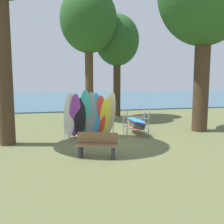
# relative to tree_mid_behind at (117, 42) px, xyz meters

# --- Properties ---
(ground_plane) EXTENTS (80.00, 80.00, 0.00)m
(ground_plane) POSITION_rel_tree_mid_behind_xyz_m (-1.94, -7.01, -5.39)
(ground_plane) COLOR #60663D
(lake_water) EXTENTS (80.00, 36.00, 0.10)m
(lake_water) POSITION_rel_tree_mid_behind_xyz_m (-1.94, 21.11, -5.34)
(lake_water) COLOR #38607A
(lake_water) RESTS_ON ground
(tree_mid_behind) EXTENTS (3.14, 3.14, 7.31)m
(tree_mid_behind) POSITION_rel_tree_mid_behind_xyz_m (0.00, 0.00, 0.00)
(tree_mid_behind) COLOR #42301E
(tree_mid_behind) RESTS_ON ground
(tree_far_left_back) EXTENTS (3.68, 3.68, 8.66)m
(tree_far_left_back) POSITION_rel_tree_mid_behind_xyz_m (-2.20, -1.08, 1.05)
(tree_far_left_back) COLOR #4C3823
(tree_far_left_back) RESTS_ON ground
(leaning_board_pile) EXTENTS (2.49, 0.91, 2.24)m
(leaning_board_pile) POSITION_rel_tree_mid_behind_xyz_m (-2.97, -6.36, -4.36)
(leaning_board_pile) COLOR white
(leaning_board_pile) RESTS_ON ground
(board_storage_rack) EXTENTS (1.15, 2.12, 1.25)m
(board_storage_rack) POSITION_rel_tree_mid_behind_xyz_m (-0.67, -6.18, -4.84)
(board_storage_rack) COLOR #9EA0A5
(board_storage_rack) RESTS_ON ground
(park_bench) EXTENTS (1.46, 0.86, 0.85)m
(park_bench) POSITION_rel_tree_mid_behind_xyz_m (-3.21, -9.41, -4.94)
(park_bench) COLOR #2D2D33
(park_bench) RESTS_ON ground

